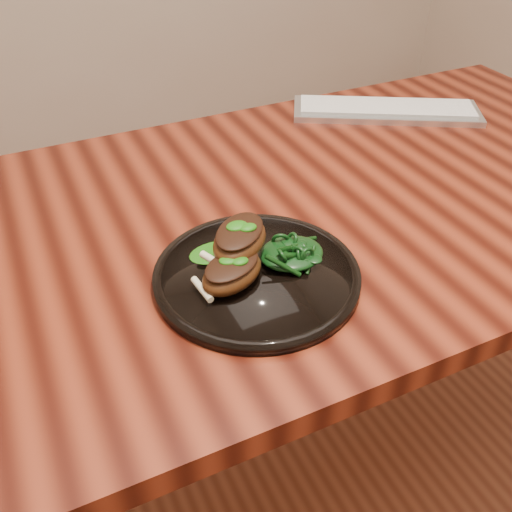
{
  "coord_description": "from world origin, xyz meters",
  "views": [
    {
      "loc": [
        -0.41,
        -0.73,
        1.28
      ],
      "look_at": [
        -0.13,
        -0.15,
        0.78
      ],
      "focal_mm": 40.0,
      "sensor_mm": 36.0,
      "label": 1
    }
  ],
  "objects_px": {
    "keyboard": "(386,110)",
    "plate": "(257,275)",
    "desk": "(287,241)",
    "greens_heap": "(291,250)",
    "lamb_chop_front": "(232,271)"
  },
  "relations": [
    {
      "from": "plate",
      "to": "keyboard",
      "type": "height_order",
      "value": "keyboard"
    },
    {
      "from": "plate",
      "to": "lamb_chop_front",
      "type": "distance_m",
      "value": 0.05
    },
    {
      "from": "desk",
      "to": "greens_heap",
      "type": "distance_m",
      "value": 0.21
    },
    {
      "from": "greens_heap",
      "to": "keyboard",
      "type": "bearing_deg",
      "value": 41.22
    },
    {
      "from": "keyboard",
      "to": "plate",
      "type": "bearing_deg",
      "value": -141.8
    },
    {
      "from": "desk",
      "to": "plate",
      "type": "bearing_deg",
      "value": -130.4
    },
    {
      "from": "plate",
      "to": "keyboard",
      "type": "xyz_separation_m",
      "value": [
        0.51,
        0.4,
        -0.0
      ]
    },
    {
      "from": "plate",
      "to": "greens_heap",
      "type": "relative_size",
      "value": 3.1
    },
    {
      "from": "desk",
      "to": "plate",
      "type": "distance_m",
      "value": 0.23
    },
    {
      "from": "lamb_chop_front",
      "to": "plate",
      "type": "bearing_deg",
      "value": 13.93
    },
    {
      "from": "greens_heap",
      "to": "keyboard",
      "type": "height_order",
      "value": "greens_heap"
    },
    {
      "from": "plate",
      "to": "lamb_chop_front",
      "type": "xyz_separation_m",
      "value": [
        -0.04,
        -0.01,
        0.03
      ]
    },
    {
      "from": "plate",
      "to": "desk",
      "type": "bearing_deg",
      "value": 49.6
    },
    {
      "from": "lamb_chop_front",
      "to": "greens_heap",
      "type": "height_order",
      "value": "lamb_chop_front"
    },
    {
      "from": "lamb_chop_front",
      "to": "keyboard",
      "type": "xyz_separation_m",
      "value": [
        0.56,
        0.42,
        -0.03
      ]
    }
  ]
}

